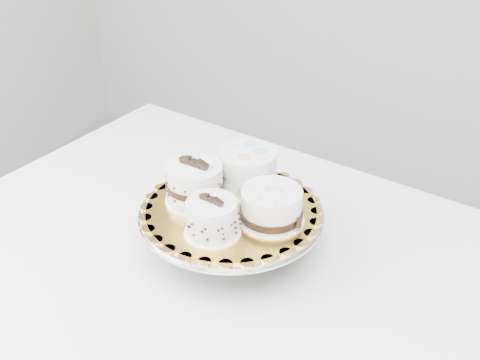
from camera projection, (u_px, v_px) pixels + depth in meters
The scene contains 7 objects.
table at pixel (247, 288), 1.20m from camera, with size 1.40×1.02×0.75m.
cake_stand at pixel (231, 223), 1.16m from camera, with size 0.35×0.35×0.10m.
cake_board at pixel (231, 209), 1.14m from camera, with size 0.32×0.32×0.00m, color orange.
cake_swirl at pixel (212, 219), 1.06m from camera, with size 0.10×0.10×0.08m.
cake_banded at pixel (195, 185), 1.15m from camera, with size 0.12×0.12×0.10m.
cake_dots at pixel (248, 169), 1.18m from camera, with size 0.13×0.13×0.08m.
cake_ribbon at pixel (272, 207), 1.09m from camera, with size 0.14×0.14×0.07m.
Camera 1 is at (0.39, -0.64, 1.50)m, focal length 45.00 mm.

